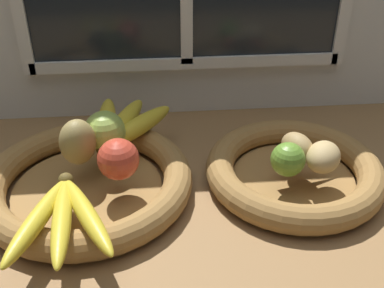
# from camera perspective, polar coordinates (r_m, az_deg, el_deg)

# --- Properties ---
(ground_plane) EXTENTS (1.40, 0.90, 0.03)m
(ground_plane) POSITION_cam_1_polar(r_m,az_deg,el_deg) (0.84, 0.90, -6.30)
(ground_plane) COLOR olive
(fruit_bowl_left) EXTENTS (0.36, 0.36, 0.05)m
(fruit_bowl_left) POSITION_cam_1_polar(r_m,az_deg,el_deg) (0.83, -12.47, -4.45)
(fruit_bowl_left) COLOR olive
(fruit_bowl_left) RESTS_ON ground_plane
(fruit_bowl_right) EXTENTS (0.31, 0.31, 0.05)m
(fruit_bowl_right) POSITION_cam_1_polar(r_m,az_deg,el_deg) (0.85, 12.09, -3.19)
(fruit_bowl_right) COLOR olive
(fruit_bowl_right) RESTS_ON ground_plane
(apple_green_back) EXTENTS (0.07, 0.07, 0.07)m
(apple_green_back) POSITION_cam_1_polar(r_m,az_deg,el_deg) (0.84, -10.40, 1.47)
(apple_green_back) COLOR #99B74C
(apple_green_back) RESTS_ON fruit_bowl_left
(apple_red_right) EXTENTS (0.07, 0.07, 0.07)m
(apple_red_right) POSITION_cam_1_polar(r_m,az_deg,el_deg) (0.77, -8.81, -1.81)
(apple_red_right) COLOR #CC422D
(apple_red_right) RESTS_ON fruit_bowl_left
(pear_brown) EXTENTS (0.08, 0.09, 0.08)m
(pear_brown) POSITION_cam_1_polar(r_m,az_deg,el_deg) (0.81, -13.49, 0.24)
(pear_brown) COLOR olive
(pear_brown) RESTS_ON fruit_bowl_left
(banana_bunch_front) EXTENTS (0.16, 0.20, 0.03)m
(banana_bunch_front) POSITION_cam_1_polar(r_m,az_deg,el_deg) (0.70, -15.26, -8.39)
(banana_bunch_front) COLOR gold
(banana_bunch_front) RESTS_ON fruit_bowl_left
(banana_bunch_back) EXTENTS (0.15, 0.19, 0.03)m
(banana_bunch_back) POSITION_cam_1_polar(r_m,az_deg,el_deg) (0.89, -8.34, 2.34)
(banana_bunch_back) COLOR gold
(banana_bunch_back) RESTS_ON fruit_bowl_left
(potato_large) EXTENTS (0.07, 0.08, 0.05)m
(potato_large) POSITION_cam_1_polar(r_m,az_deg,el_deg) (0.82, 12.48, -0.36)
(potato_large) COLOR #A38451
(potato_large) RESTS_ON fruit_bowl_right
(potato_small) EXTENTS (0.08, 0.09, 0.05)m
(potato_small) POSITION_cam_1_polar(r_m,az_deg,el_deg) (0.81, 15.42, -1.51)
(potato_small) COLOR tan
(potato_small) RESTS_ON fruit_bowl_right
(lime_near) EXTENTS (0.06, 0.06, 0.06)m
(lime_near) POSITION_cam_1_polar(r_m,az_deg,el_deg) (0.78, 11.39, -1.82)
(lime_near) COLOR olive
(lime_near) RESTS_ON fruit_bowl_right
(chili_pepper) EXTENTS (0.13, 0.06, 0.02)m
(chili_pepper) POSITION_cam_1_polar(r_m,az_deg,el_deg) (0.84, 13.64, -1.07)
(chili_pepper) COLOR red
(chili_pepper) RESTS_ON fruit_bowl_right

